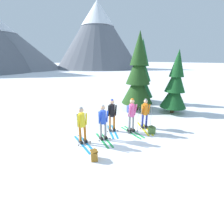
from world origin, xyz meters
TOP-DOWN VIEW (x-y plane):
  - ground_plane at (0.00, 0.00)m, footprint 400.00×400.00m
  - skier_in_yellow at (-1.59, -0.07)m, footprint 0.61×1.80m
  - skier_in_blue at (-0.65, -0.22)m, footprint 0.61×1.59m
  - skier_in_black at (0.17, 0.32)m, footprint 0.84×1.61m
  - skier_in_pink at (0.96, -0.24)m, footprint 0.61×1.64m
  - skier_in_orange at (1.87, -0.23)m, footprint 0.95×1.75m
  - pine_tree_near at (3.70, 2.64)m, footprint 2.23×2.23m
  - pine_tree_mid at (5.35, 0.75)m, footprint 1.74×1.74m
  - pine_tree_far at (5.39, 4.23)m, footprint 2.13×2.13m
  - backpack_on_snow_front at (1.72, -0.96)m, footprint 0.39×0.36m
  - backpack_on_snow_beside at (-1.68, -1.47)m, footprint 0.34×0.39m
  - mountain_ridge_distant at (-1.85, 58.79)m, footprint 83.31×45.44m

SIDE VIEW (x-z plane):
  - ground_plane at x=0.00m, z-range 0.00..0.00m
  - backpack_on_snow_front at x=1.72m, z-range 0.00..0.38m
  - backpack_on_snow_beside at x=-1.68m, z-range 0.00..0.38m
  - skier_in_orange at x=1.87m, z-range 0.09..1.72m
  - skier_in_yellow at x=-1.59m, z-range 0.10..1.78m
  - skier_in_black at x=0.17m, z-range 0.08..1.80m
  - skier_in_blue at x=-0.65m, z-range 0.11..1.79m
  - skier_in_pink at x=0.96m, z-range 0.12..1.89m
  - pine_tree_mid at x=5.35m, z-range -0.18..4.01m
  - pine_tree_far at x=5.39m, z-range -0.22..4.93m
  - pine_tree_near at x=3.70m, z-range -0.23..5.15m
  - mountain_ridge_distant at x=-1.85m, z-range -1.38..26.68m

